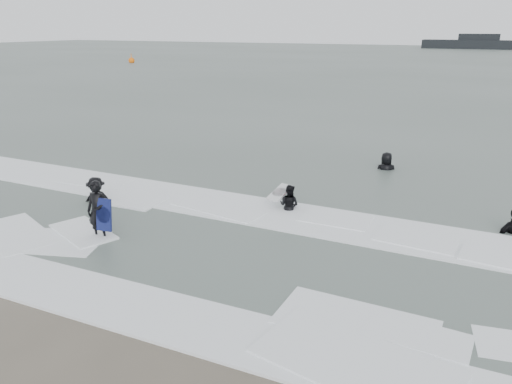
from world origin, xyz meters
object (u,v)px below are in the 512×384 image
at_px(surfer_breaker, 97,204).
at_px(surfer_right_far, 386,170).
at_px(surfer_wading, 289,210).
at_px(vessel_horizon, 478,43).
at_px(surfer_centre, 101,240).
at_px(buoy, 132,61).

relative_size(surfer_breaker, surfer_right_far, 0.93).
relative_size(surfer_wading, surfer_breaker, 0.80).
bearing_deg(vessel_horizon, surfer_breaker, -92.51).
xyz_separation_m(surfer_wading, vessel_horizon, (-0.36, 134.90, 1.43)).
height_order(surfer_right_far, vessel_horizon, vessel_horizon).
height_order(surfer_centre, surfer_breaker, surfer_breaker).
height_order(surfer_centre, surfer_right_far, surfer_right_far).
height_order(buoy, vessel_horizon, vessel_horizon).
height_order(surfer_centre, surfer_wading, surfer_centre).
height_order(surfer_centre, buoy, buoy).
bearing_deg(surfer_breaker, surfer_wading, -1.30).
bearing_deg(surfer_wading, surfer_centre, 54.92).
bearing_deg(surfer_right_far, surfer_wading, 54.46).
distance_m(surfer_wading, surfer_right_far, 6.71).
distance_m(surfer_centre, buoy, 74.29).
height_order(surfer_breaker, vessel_horizon, vessel_horizon).
distance_m(surfer_breaker, vessel_horizon, 137.35).
height_order(surfer_breaker, buoy, buoy).
distance_m(surfer_centre, surfer_right_far, 12.62).
bearing_deg(buoy, surfer_wading, -47.05).
relative_size(surfer_right_far, buoy, 1.18).
xyz_separation_m(surfer_centre, surfer_breaker, (-2.27, 2.35, 0.00)).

